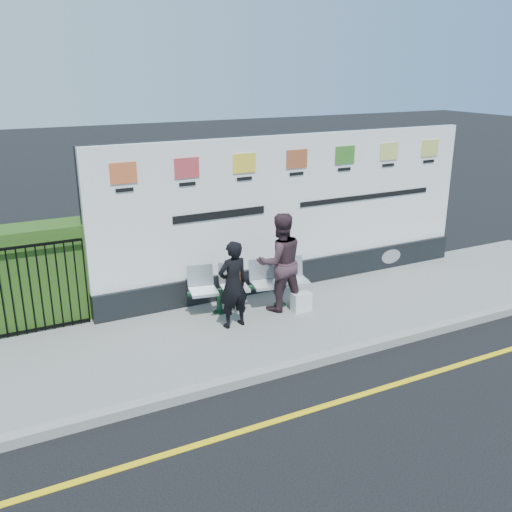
{
  "coord_description": "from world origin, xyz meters",
  "views": [
    {
      "loc": [
        -5.06,
        -5.47,
        4.33
      ],
      "look_at": [
        -0.88,
        2.76,
        1.25
      ],
      "focal_mm": 40.0,
      "sensor_mm": 36.0,
      "label": 1
    }
  ],
  "objects_px": {
    "woman_left": "(233,284)",
    "billboard": "(293,222)",
    "bench": "(250,297)",
    "woman_right": "(280,262)"
  },
  "relations": [
    {
      "from": "billboard",
      "to": "woman_left",
      "type": "bearing_deg",
      "value": -146.38
    },
    {
      "from": "bench",
      "to": "woman_right",
      "type": "distance_m",
      "value": 0.85
    },
    {
      "from": "billboard",
      "to": "woman_right",
      "type": "height_order",
      "value": "billboard"
    },
    {
      "from": "bench",
      "to": "woman_left",
      "type": "height_order",
      "value": "woman_left"
    },
    {
      "from": "billboard",
      "to": "bench",
      "type": "bearing_deg",
      "value": -150.67
    },
    {
      "from": "bench",
      "to": "woman_left",
      "type": "xyz_separation_m",
      "value": [
        -0.57,
        -0.52,
        0.52
      ]
    },
    {
      "from": "billboard",
      "to": "woman_right",
      "type": "relative_size",
      "value": 4.45
    },
    {
      "from": "woman_left",
      "to": "billboard",
      "type": "bearing_deg",
      "value": -152.38
    },
    {
      "from": "bench",
      "to": "woman_right",
      "type": "relative_size",
      "value": 1.22
    },
    {
      "from": "billboard",
      "to": "bench",
      "type": "height_order",
      "value": "billboard"
    }
  ]
}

